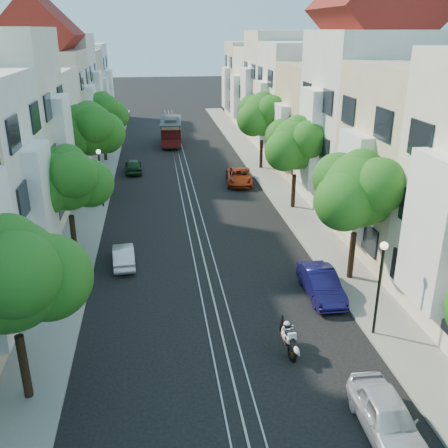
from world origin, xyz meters
name	(u,v)px	position (x,y,z in m)	size (l,w,h in m)	color
ground	(185,181)	(0.00, 28.00, 0.00)	(200.00, 200.00, 0.00)	black
sidewalk_east	(269,177)	(7.25, 28.00, 0.06)	(2.50, 80.00, 0.12)	gray
sidewalk_west	(98,184)	(-7.25, 28.00, 0.06)	(2.50, 80.00, 0.12)	gray
rail_left	(179,181)	(-0.55, 28.00, 0.01)	(0.06, 80.00, 0.02)	gray
rail_slot	(185,181)	(0.00, 28.00, 0.01)	(0.06, 80.00, 0.02)	gray
rail_right	(192,181)	(0.55, 28.00, 0.01)	(0.06, 80.00, 0.02)	gray
lane_line	(185,181)	(0.00, 28.00, 0.00)	(0.08, 80.00, 0.01)	tan
townhouses_east	(324,116)	(11.87, 27.91, 5.18)	(7.75, 72.00, 12.00)	beige
townhouses_west	(31,125)	(-11.87, 27.91, 5.08)	(7.75, 72.00, 11.76)	silver
tree_e_b	(360,192)	(7.26, 8.98, 4.73)	(4.93, 4.08, 6.68)	black
tree_e_c	(297,145)	(7.26, 19.98, 4.60)	(4.84, 3.99, 6.52)	black
tree_e_d	(263,116)	(7.26, 30.98, 4.87)	(5.01, 4.16, 6.85)	black
tree_w_a	(10,278)	(-7.14, 1.98, 4.73)	(4.93, 4.08, 6.68)	black
tree_w_b	(68,181)	(-7.14, 13.98, 4.40)	(4.72, 3.87, 6.27)	black
tree_w_c	(89,130)	(-7.14, 24.98, 5.07)	(5.13, 4.28, 7.09)	black
tree_w_d	(103,113)	(-7.14, 35.98, 4.60)	(4.84, 3.99, 6.52)	black
lamp_east	(380,275)	(6.30, 4.00, 2.85)	(0.32, 0.32, 4.16)	black
lamp_west	(100,170)	(-6.30, 22.00, 2.85)	(0.32, 0.32, 4.16)	black
sportbike_rider	(288,336)	(2.41, 3.34, 0.75)	(0.55, 1.92, 1.32)	black
cable_car	(171,130)	(-0.50, 42.70, 1.62)	(2.64, 7.24, 2.74)	black
parked_car_e_near	(387,417)	(4.40, -1.27, 0.66)	(1.55, 3.85, 1.31)	silver
parked_car_e_mid	(321,284)	(5.16, 7.52, 0.66)	(1.39, 3.99, 1.32)	#0E0C3E
parked_car_e_far	(239,177)	(4.40, 26.56, 0.62)	(2.04, 4.43, 1.23)	maroon
parked_car_w_mid	(124,256)	(-4.40, 12.33, 0.53)	(1.13, 3.23, 1.06)	silver
parked_car_w_far	(133,166)	(-4.40, 31.30, 0.62)	(1.46, 3.62, 1.23)	#143216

